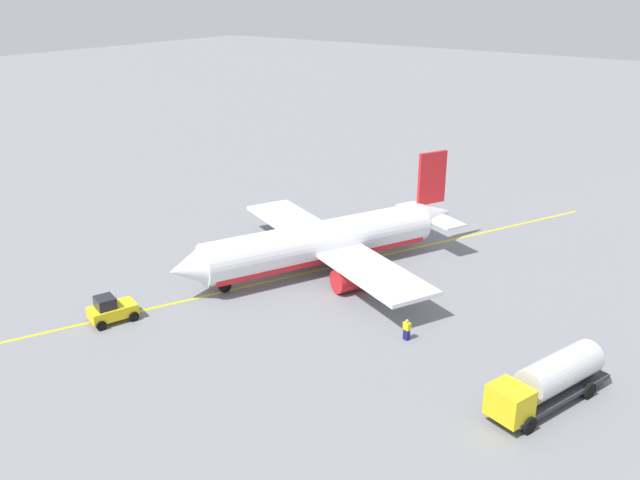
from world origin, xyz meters
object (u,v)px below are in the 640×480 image
at_px(fuel_tanker, 549,380).
at_px(refueling_worker, 407,330).
at_px(safety_cone_nose, 183,273).
at_px(airplane, 324,242).
at_px(pushback_tug, 111,310).

height_order(fuel_tanker, refueling_worker, fuel_tanker).
distance_m(fuel_tanker, safety_cone_nose, 33.57).
relative_size(airplane, refueling_worker, 16.68).
xyz_separation_m(airplane, safety_cone_nose, (8.95, -9.50, -2.41)).
xyz_separation_m(refueling_worker, safety_cone_nose, (1.94, -22.28, -0.54)).
relative_size(pushback_tug, refueling_worker, 2.36).
xyz_separation_m(fuel_tanker, refueling_worker, (-1.82, -11.26, -0.90)).
distance_m(fuel_tanker, pushback_tug, 32.92).
bearing_deg(pushback_tug, airplane, 157.83).
xyz_separation_m(airplane, pushback_tug, (18.34, -7.47, -1.68)).
distance_m(airplane, refueling_worker, 14.69).
bearing_deg(refueling_worker, pushback_tug, -60.76).
height_order(airplane, pushback_tug, airplane).
relative_size(fuel_tanker, pushback_tug, 2.52).
xyz_separation_m(airplane, refueling_worker, (7.00, 12.77, -1.86)).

